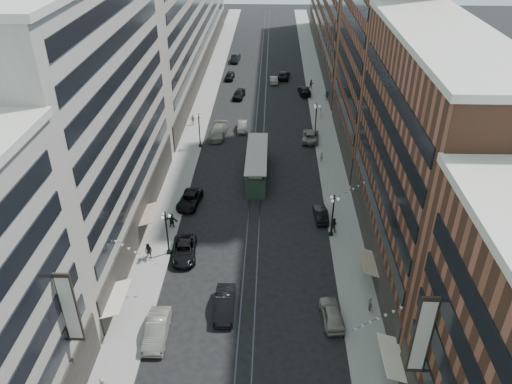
# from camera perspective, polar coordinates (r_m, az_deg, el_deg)

# --- Properties ---
(ground) EXTENTS (220.00, 220.00, 0.00)m
(ground) POSITION_cam_1_polar(r_m,az_deg,el_deg) (83.50, 0.39, 6.56)
(ground) COLOR black
(ground) RESTS_ON ground
(sidewalk_west) EXTENTS (4.00, 180.00, 0.15)m
(sidewalk_west) POSITION_cam_1_polar(r_m,az_deg,el_deg) (93.52, -6.28, 9.22)
(sidewalk_west) COLOR gray
(sidewalk_west) RESTS_ON ground
(sidewalk_east) EXTENTS (4.00, 180.00, 0.15)m
(sidewalk_east) POSITION_cam_1_polar(r_m,az_deg,el_deg) (93.05, 7.44, 9.03)
(sidewalk_east) COLOR gray
(sidewalk_east) RESTS_ON ground
(rail_west) EXTENTS (0.12, 180.00, 0.02)m
(rail_west) POSITION_cam_1_polar(r_m,az_deg,el_deg) (92.68, 0.13, 9.16)
(rail_west) COLOR #2D2D33
(rail_west) RESTS_ON ground
(rail_east) EXTENTS (0.12, 180.00, 0.02)m
(rail_east) POSITION_cam_1_polar(r_m,az_deg,el_deg) (92.65, 1.00, 9.15)
(rail_east) COLOR #2D2D33
(rail_east) RESTS_ON ground
(building_west_mid) EXTENTS (8.00, 36.00, 28.00)m
(building_west_mid) POSITION_cam_1_polar(r_m,az_deg,el_deg) (56.40, -18.08, 7.89)
(building_west_mid) COLOR #9F998D
(building_west_mid) RESTS_ON ground
(building_west_far) EXTENTS (8.00, 90.00, 26.00)m
(building_west_far) POSITION_cam_1_polar(r_m,az_deg,el_deg) (115.49, -8.06, 20.08)
(building_west_far) COLOR #9F998D
(building_west_far) RESTS_ON ground
(building_east_mid) EXTENTS (8.00, 30.00, 24.00)m
(building_east_mid) POSITION_cam_1_polar(r_m,az_deg,el_deg) (51.68, 18.61, 3.15)
(building_east_mid) COLOR brown
(building_east_mid) RESTS_ON ground
(building_east_tower) EXTENTS (8.00, 26.00, 42.00)m
(building_east_tower) POSITION_cam_1_polar(r_m,az_deg,el_deg) (74.65, 14.34, 19.64)
(building_east_tower) COLOR brown
(building_east_tower) RESTS_ON ground
(building_east_far) EXTENTS (8.00, 72.00, 24.00)m
(building_east_far) POSITION_cam_1_polar(r_m,az_deg,el_deg) (123.85, 9.45, 20.26)
(building_east_far) COLOR brown
(building_east_far) RESTS_ON ground
(lamppost_sw_far) EXTENTS (1.03, 1.14, 5.52)m
(lamppost_sw_far) POSITION_cam_1_polar(r_m,az_deg,el_deg) (55.32, -10.14, -4.46)
(lamppost_sw_far) COLOR black
(lamppost_sw_far) RESTS_ON sidewalk_west
(lamppost_sw_mid) EXTENTS (1.03, 1.14, 5.52)m
(lamppost_sw_mid) POSITION_cam_1_polar(r_m,az_deg,el_deg) (78.44, -6.49, 7.13)
(lamppost_sw_mid) COLOR black
(lamppost_sw_mid) RESTS_ON sidewalk_west
(lamppost_se_far) EXTENTS (1.03, 1.14, 5.52)m
(lamppost_se_far) POSITION_cam_1_polar(r_m,az_deg,el_deg) (57.91, 8.76, -2.52)
(lamppost_se_far) COLOR black
(lamppost_se_far) RESTS_ON sidewalk_east
(lamppost_se_mid) EXTENTS (1.03, 1.14, 5.52)m
(lamppost_se_mid) POSITION_cam_1_polar(r_m,az_deg,el_deg) (82.53, 6.86, 8.37)
(lamppost_se_mid) COLOR black
(lamppost_se_mid) RESTS_ON sidewalk_east
(streetcar) EXTENTS (2.91, 13.14, 3.63)m
(streetcar) POSITION_cam_1_polar(r_m,az_deg,el_deg) (70.45, 0.08, 3.10)
(streetcar) COLOR #263B2C
(streetcar) RESTS_ON ground
(car_1) EXTENTS (2.03, 5.44, 1.78)m
(car_1) POSITION_cam_1_polar(r_m,az_deg,el_deg) (47.66, -11.27, -15.19)
(car_1) COLOR gray
(car_1) RESTS_ON ground
(car_2) EXTENTS (3.08, 5.78, 1.55)m
(car_2) POSITION_cam_1_polar(r_m,az_deg,el_deg) (56.14, -8.20, -6.62)
(car_2) COLOR black
(car_2) RESTS_ON ground
(car_4) EXTENTS (2.37, 4.95, 1.63)m
(car_4) POSITION_cam_1_polar(r_m,az_deg,el_deg) (48.83, 8.65, -13.58)
(car_4) COLOR gray
(car_4) RESTS_ON ground
(car_5) EXTENTS (1.94, 5.33, 1.75)m
(car_5) POSITION_cam_1_polar(r_m,az_deg,el_deg) (49.21, -3.59, -12.67)
(car_5) COLOR black
(car_5) RESTS_ON ground
(pedestrian_2) EXTENTS (1.03, 0.77, 1.89)m
(pedestrian_2) POSITION_cam_1_polar(r_m,az_deg,el_deg) (56.21, -12.17, -6.62)
(pedestrian_2) COLOR black
(pedestrian_2) RESTS_ON sidewalk_west
(pedestrian_4) EXTENTS (0.56, 0.97, 1.55)m
(pedestrian_4) POSITION_cam_1_polar(r_m,az_deg,el_deg) (50.25, 12.92, -12.38)
(pedestrian_4) COLOR gray
(pedestrian_4) RESTS_ON sidewalk_east
(car_7) EXTENTS (3.19, 5.67, 1.50)m
(car_7) POSITION_cam_1_polar(r_m,az_deg,el_deg) (64.78, -7.60, -0.90)
(car_7) COLOR black
(car_7) RESTS_ON ground
(car_8) EXTENTS (3.14, 6.40, 1.79)m
(car_8) POSITION_cam_1_polar(r_m,az_deg,el_deg) (82.61, -4.38, 6.86)
(car_8) COLOR slate
(car_8) RESTS_ON ground
(car_9) EXTENTS (2.04, 4.55, 1.52)m
(car_9) POSITION_cam_1_polar(r_m,az_deg,el_deg) (109.70, -3.03, 13.11)
(car_9) COLOR black
(car_9) RESTS_ON ground
(car_10) EXTENTS (1.79, 4.41, 1.42)m
(car_10) POSITION_cam_1_polar(r_m,az_deg,el_deg) (62.06, 7.41, -2.51)
(car_10) COLOR black
(car_10) RESTS_ON ground
(car_11) EXTENTS (3.02, 5.70, 1.52)m
(car_11) POSITION_cam_1_polar(r_m,az_deg,el_deg) (81.79, 6.23, 6.40)
(car_11) COLOR slate
(car_11) RESTS_ON ground
(car_12) EXTENTS (2.73, 5.59, 1.56)m
(car_12) POSITION_cam_1_polar(r_m,az_deg,el_deg) (101.47, 5.55, 11.49)
(car_12) COLOR black
(car_12) RESTS_ON ground
(car_13) EXTENTS (2.62, 5.11, 1.67)m
(car_13) POSITION_cam_1_polar(r_m,az_deg,el_deg) (99.07, -1.96, 11.15)
(car_13) COLOR black
(car_13) RESTS_ON ground
(car_14) EXTENTS (1.83, 4.50, 1.45)m
(car_14) POSITION_cam_1_polar(r_m,az_deg,el_deg) (107.31, 2.05, 12.70)
(car_14) COLOR gray
(car_14) RESTS_ON ground
(pedestrian_5) EXTENTS (1.79, 0.83, 1.86)m
(pedestrian_5) POSITION_cam_1_polar(r_m,az_deg,el_deg) (60.63, -9.64, -3.20)
(pedestrian_5) COLOR black
(pedestrian_5) RESTS_ON sidewalk_west
(pedestrian_6) EXTENTS (1.11, 0.57, 1.83)m
(pedestrian_6) POSITION_cam_1_polar(r_m,az_deg,el_deg) (87.29, -7.23, 8.21)
(pedestrian_6) COLOR #B4A595
(pedestrian_6) RESTS_ON sidewalk_west
(pedestrian_7) EXTENTS (1.01, 0.80, 1.83)m
(pedestrian_7) POSITION_cam_1_polar(r_m,az_deg,el_deg) (59.72, 8.84, -3.73)
(pedestrian_7) COLOR black
(pedestrian_7) RESTS_ON sidewalk_east
(pedestrian_8) EXTENTS (0.68, 0.56, 1.60)m
(pedestrian_8) POSITION_cam_1_polar(r_m,az_deg,el_deg) (75.03, 7.48, 4.06)
(pedestrian_8) COLOR gray
(pedestrian_8) RESTS_ON sidewalk_east
(pedestrian_9) EXTENTS (1.30, 0.84, 1.87)m
(pedestrian_9) POSITION_cam_1_polar(r_m,az_deg,el_deg) (98.31, 8.09, 10.85)
(pedestrian_9) COLOR black
(pedestrian_9) RESTS_ON sidewalk_east
(car_extra_0) EXTENTS (3.08, 5.69, 1.52)m
(car_extra_0) POSITION_cam_1_polar(r_m,az_deg,el_deg) (110.22, 3.12, 13.20)
(car_extra_0) COLOR black
(car_extra_0) RESTS_ON ground
(car_extra_1) EXTENTS (2.18, 5.23, 1.68)m
(car_extra_1) POSITION_cam_1_polar(r_m,az_deg,el_deg) (121.76, -2.37, 15.03)
(car_extra_1) COLOR black
(car_extra_1) RESTS_ON ground
(car_extra_2) EXTENTS (1.60, 4.35, 1.42)m
(car_extra_2) POSITION_cam_1_polar(r_m,az_deg,el_deg) (84.86, -1.58, 7.49)
(car_extra_2) COLOR slate
(car_extra_2) RESTS_ON ground
(pedestrian_extra_0) EXTENTS (0.62, 1.23, 1.83)m
(pedestrian_extra_0) POSITION_cam_1_polar(r_m,az_deg,el_deg) (90.58, 7.31, 9.08)
(pedestrian_extra_0) COLOR #BFB39E
(pedestrian_extra_0) RESTS_ON sidewalk_east
(pedestrian_extra_1) EXTENTS (1.02, 0.76, 1.86)m
(pedestrian_extra_1) POSITION_cam_1_polar(r_m,az_deg,el_deg) (104.22, 6.34, 12.16)
(pedestrian_extra_1) COLOR black
(pedestrian_extra_1) RESTS_ON sidewalk_east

